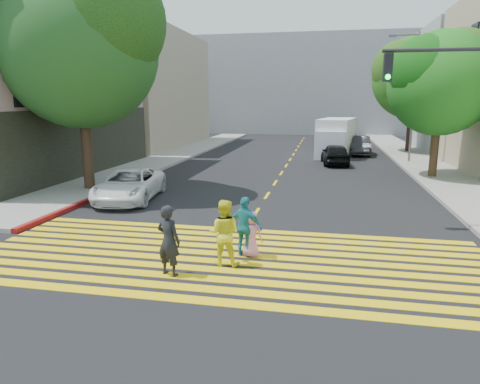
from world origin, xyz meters
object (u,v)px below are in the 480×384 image
(tree_right_near, at_px, (442,78))
(pedestrian_extra, at_px, (245,227))
(silver_car, at_px, (340,139))
(traffic_signal, at_px, (477,108))
(dark_car_parked, at_px, (359,145))
(tree_right_far, at_px, (415,73))
(white_van, at_px, (336,138))
(pedestrian_woman, at_px, (224,233))
(pedestrian_man, at_px, (169,241))
(dark_car_near, at_px, (335,154))
(white_sedan, at_px, (130,185))
(tree_left, at_px, (81,40))
(pedestrian_child, at_px, (251,234))

(tree_right_near, height_order, pedestrian_extra, tree_right_near)
(silver_car, bearing_deg, pedestrian_extra, 76.25)
(traffic_signal, bearing_deg, dark_car_parked, 93.57)
(tree_right_far, relative_size, white_van, 1.48)
(tree_right_near, xyz_separation_m, pedestrian_woman, (-7.99, -13.99, -4.33))
(pedestrian_extra, xyz_separation_m, traffic_signal, (6.33, 3.57, 3.00))
(tree_right_near, height_order, dark_car_parked, tree_right_near)
(tree_right_far, xyz_separation_m, pedestrian_man, (-9.95, -26.79, -5.24))
(tree_right_near, xyz_separation_m, tree_right_far, (0.86, 11.92, 0.92))
(dark_car_near, distance_m, dark_car_parked, 6.00)
(white_sedan, bearing_deg, dark_car_parked, 51.85)
(traffic_signal, bearing_deg, white_van, 99.37)
(pedestrian_woman, relative_size, pedestrian_extra, 1.04)
(pedestrian_man, distance_m, pedestrian_woman, 1.41)
(tree_right_far, xyz_separation_m, dark_car_near, (-5.85, -7.60, -5.41))
(tree_right_far, xyz_separation_m, white_van, (-5.77, -3.11, -4.78))
(pedestrian_woman, bearing_deg, pedestrian_man, 37.19)
(dark_car_parked, xyz_separation_m, white_van, (-1.81, -1.21, 0.60))
(dark_car_near, bearing_deg, tree_left, 39.33)
(tree_left, xyz_separation_m, pedestrian_man, (6.87, -8.43, -5.70))
(tree_right_far, bearing_deg, tree_right_near, -94.14)
(dark_car_near, bearing_deg, tree_right_near, 133.98)
(tree_left, relative_size, pedestrian_child, 7.98)
(tree_right_far, height_order, dark_car_near, tree_right_far)
(dark_car_parked, distance_m, traffic_signal, 20.09)
(pedestrian_woman, height_order, pedestrian_child, pedestrian_woman)
(dark_car_near, bearing_deg, silver_car, -98.45)
(tree_right_far, xyz_separation_m, pedestrian_woman, (-8.86, -25.91, -5.25))
(tree_right_near, distance_m, traffic_signal, 9.92)
(white_sedan, bearing_deg, pedestrian_child, -50.36)
(pedestrian_child, height_order, white_van, white_van)
(tree_left, relative_size, pedestrian_man, 5.74)
(pedestrian_extra, height_order, traffic_signal, traffic_signal)
(white_sedan, bearing_deg, dark_car_near, 47.02)
(tree_right_far, distance_m, white_sedan, 24.94)
(pedestrian_man, relative_size, pedestrian_woman, 1.02)
(pedestrian_man, xyz_separation_m, silver_car, (4.75, 30.34, -0.11))
(white_van, relative_size, traffic_signal, 1.04)
(pedestrian_extra, bearing_deg, traffic_signal, -134.35)
(pedestrian_man, xyz_separation_m, white_van, (4.18, 23.68, 0.46))
(tree_right_near, bearing_deg, pedestrian_woman, -119.74)
(pedestrian_extra, xyz_separation_m, white_van, (2.67, 22.12, 0.51))
(pedestrian_extra, height_order, dark_car_parked, pedestrian_extra)
(pedestrian_woman, distance_m, pedestrian_extra, 0.79)
(dark_car_near, height_order, traffic_signal, traffic_signal)
(pedestrian_woman, bearing_deg, pedestrian_extra, -123.45)
(tree_right_far, relative_size, pedestrian_child, 7.41)
(pedestrian_woman, height_order, silver_car, pedestrian_woman)
(pedestrian_woman, bearing_deg, white_sedan, -50.62)
(white_sedan, bearing_deg, tree_right_far, 46.05)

